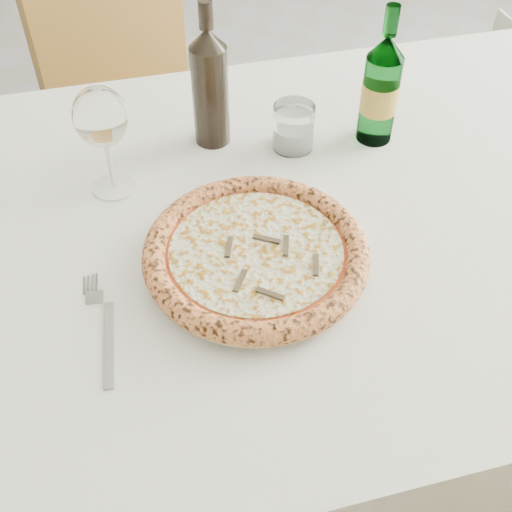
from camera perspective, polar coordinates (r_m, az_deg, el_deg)
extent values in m
cube|color=gray|center=(1.78, 2.82, -8.52)|extent=(5.00, 6.00, 0.02)
cube|color=brown|center=(1.01, -2.15, 1.95)|extent=(1.63, 1.07, 0.04)
cube|color=white|center=(1.00, -2.19, 2.90)|extent=(1.70, 1.14, 0.01)
cube|color=white|center=(1.42, -8.88, 11.40)|extent=(1.58, 0.01, 0.22)
cylinder|color=brown|center=(1.79, 15.31, 6.91)|extent=(0.06, 0.06, 0.71)
cube|color=brown|center=(1.72, -8.34, 10.50)|extent=(0.53, 0.53, 0.04)
cube|color=brown|center=(1.74, -12.97, 19.89)|extent=(0.41, 0.16, 0.46)
cylinder|color=brown|center=(2.06, -6.30, 9.29)|extent=(0.04, 0.04, 0.43)
cylinder|color=brown|center=(1.83, 0.26, 4.19)|extent=(0.04, 0.04, 0.43)
cylinder|color=brown|center=(1.93, -15.04, 4.94)|extent=(0.04, 0.04, 0.43)
cylinder|color=brown|center=(1.69, -9.14, -1.10)|extent=(0.04, 0.04, 0.43)
cylinder|color=white|center=(0.92, 0.00, -0.56)|extent=(0.29, 0.29, 0.01)
torus|color=white|center=(0.92, 0.00, -0.35)|extent=(0.29, 0.29, 0.01)
cylinder|color=#EDC374|center=(0.92, 0.00, 0.00)|extent=(0.32, 0.32, 0.01)
torus|color=#D77A41|center=(0.91, 0.00, 0.35)|extent=(0.32, 0.32, 0.03)
cylinder|color=red|center=(0.91, 0.00, 0.35)|extent=(0.27, 0.27, 0.00)
cylinder|color=#F1EAC2|center=(0.91, 0.00, 0.48)|extent=(0.25, 0.25, 0.00)
cube|color=#513D25|center=(0.91, 1.83, 1.22)|extent=(0.04, 0.01, 0.00)
cube|color=#513D25|center=(0.94, 0.41, 2.87)|extent=(0.03, 0.04, 0.00)
cube|color=#513D25|center=(0.94, -3.41, 2.55)|extent=(0.03, 0.04, 0.00)
cube|color=#513D25|center=(0.90, -2.21, 0.04)|extent=(0.04, 0.01, 0.00)
cube|color=#513D25|center=(0.87, -0.50, -1.96)|extent=(0.03, 0.04, 0.00)
cube|color=#513D25|center=(0.87, 3.96, -1.48)|extent=(0.03, 0.04, 0.00)
cube|color=slate|center=(0.86, -12.96, -7.59)|extent=(0.04, 0.14, 0.00)
cube|color=slate|center=(0.91, -14.15, -3.62)|extent=(0.03, 0.03, 0.00)
cylinder|color=slate|center=(0.93, -15.03, -2.60)|extent=(0.00, 0.03, 0.00)
cylinder|color=slate|center=(0.93, -14.68, -2.50)|extent=(0.00, 0.03, 0.00)
cylinder|color=slate|center=(0.93, -14.33, -2.40)|extent=(0.00, 0.03, 0.00)
cylinder|color=slate|center=(0.93, -13.98, -2.30)|extent=(0.00, 0.03, 0.00)
cylinder|color=white|center=(1.08, -12.46, 6.02)|extent=(0.07, 0.07, 0.00)
cylinder|color=white|center=(1.05, -12.88, 8.05)|extent=(0.01, 0.01, 0.09)
ellipsoid|color=white|center=(1.00, -13.68, 11.93)|extent=(0.08, 0.08, 0.10)
cylinder|color=white|center=(1.13, 3.35, 11.39)|extent=(0.07, 0.07, 0.08)
cylinder|color=white|center=(1.14, 3.30, 10.57)|extent=(0.06, 0.06, 0.04)
cylinder|color=#3A8649|center=(1.15, 10.87, 13.51)|extent=(0.06, 0.06, 0.16)
cone|color=#3A8649|center=(1.10, 11.60, 17.78)|extent=(0.06, 0.06, 0.04)
cylinder|color=#3A8649|center=(1.08, 11.95, 19.82)|extent=(0.02, 0.02, 0.05)
cylinder|color=#DCD64A|center=(1.14, 10.91, 13.71)|extent=(0.06, 0.06, 0.05)
cylinder|color=black|center=(1.12, -4.07, 13.99)|extent=(0.06, 0.06, 0.18)
cone|color=black|center=(1.07, -4.37, 18.76)|extent=(0.06, 0.06, 0.03)
cylinder|color=black|center=(1.05, -4.49, 20.61)|extent=(0.02, 0.02, 0.04)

